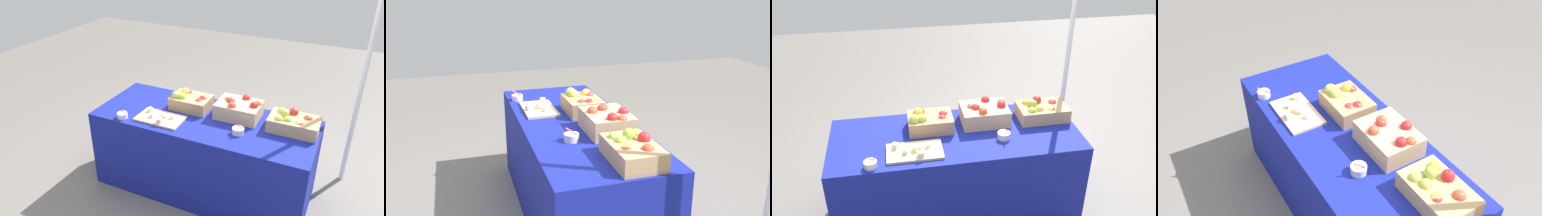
{
  "view_description": "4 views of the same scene",
  "coord_description": "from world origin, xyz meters",
  "views": [
    {
      "loc": [
        1.1,
        -2.54,
        2.27
      ],
      "look_at": [
        -0.1,
        -0.03,
        0.83
      ],
      "focal_mm": 34.47,
      "sensor_mm": 36.0,
      "label": 1
    },
    {
      "loc": [
        2.71,
        -0.8,
        1.74
      ],
      "look_at": [
        -0.07,
        0.04,
        0.81
      ],
      "focal_mm": 39.69,
      "sensor_mm": 36.0,
      "label": 2
    },
    {
      "loc": [
        -0.42,
        -2.62,
        2.43
      ],
      "look_at": [
        0.06,
        -0.03,
        0.98
      ],
      "focal_mm": 38.48,
      "sensor_mm": 36.0,
      "label": 3
    },
    {
      "loc": [
        1.67,
        -0.98,
        2.38
      ],
      "look_at": [
        -0.04,
        0.05,
        0.88
      ],
      "focal_mm": 37.08,
      "sensor_mm": 36.0,
      "label": 4
    }
  ],
  "objects": [
    {
      "name": "sample_bowl_near",
      "position": [
        -0.63,
        -0.31,
        0.76
      ],
      "size": [
        0.09,
        0.09,
        0.09
      ],
      "color": "silver",
      "rests_on": "table"
    },
    {
      "name": "apple_crate_left",
      "position": [
        0.72,
        0.12,
        0.81
      ],
      "size": [
        0.4,
        0.26,
        0.17
      ],
      "color": "tan",
      "rests_on": "table"
    },
    {
      "name": "apple_crate_right",
      "position": [
        -0.19,
        0.11,
        0.81
      ],
      "size": [
        0.34,
        0.25,
        0.17
      ],
      "color": "tan",
      "rests_on": "table"
    },
    {
      "name": "sample_bowl_mid",
      "position": [
        0.35,
        -0.13,
        0.77
      ],
      "size": [
        0.1,
        0.1,
        0.1
      ],
      "color": "silver",
      "rests_on": "table"
    },
    {
      "name": "apple_crate_middle",
      "position": [
        0.26,
        0.14,
        0.82
      ],
      "size": [
        0.37,
        0.28,
        0.18
      ],
      "color": "tan",
      "rests_on": "table"
    },
    {
      "name": "cutting_board_front",
      "position": [
        -0.33,
        -0.19,
        0.75
      ],
      "size": [
        0.4,
        0.24,
        0.06
      ],
      "color": "#D1B284",
      "rests_on": "table"
    },
    {
      "name": "ground_plane",
      "position": [
        0.0,
        0.0,
        0.0
      ],
      "size": [
        10.0,
        10.0,
        0.0
      ],
      "primitive_type": "plane",
      "color": "slate"
    },
    {
      "name": "table",
      "position": [
        0.0,
        0.0,
        0.37
      ],
      "size": [
        1.9,
        0.76,
        0.74
      ],
      "primitive_type": "cube",
      "color": "navy",
      "rests_on": "ground_plane"
    }
  ]
}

